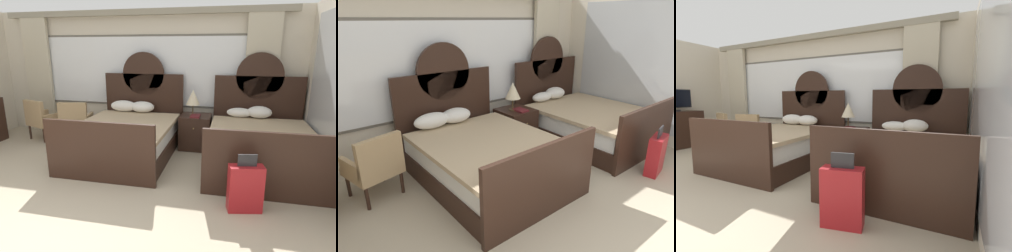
{
  "view_description": "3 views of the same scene",
  "coord_description": "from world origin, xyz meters",
  "views": [
    {
      "loc": [
        1.91,
        -1.79,
        1.93
      ],
      "look_at": [
        0.85,
        2.91,
        0.59
      ],
      "focal_mm": 30.3,
      "sensor_mm": 36.0,
      "label": 1
    },
    {
      "loc": [
        -2.03,
        -0.2,
        2.18
      ],
      "look_at": [
        0.67,
        3.11,
        0.61
      ],
      "focal_mm": 31.35,
      "sensor_mm": 36.0,
      "label": 2
    },
    {
      "loc": [
        3.06,
        -0.42,
        1.24
      ],
      "look_at": [
        1.33,
        3.12,
        0.75
      ],
      "focal_mm": 24.06,
      "sensor_mm": 36.0,
      "label": 3
    }
  ],
  "objects": [
    {
      "name": "armchair_by_window_left",
      "position": [
        -1.23,
        3.38,
        0.46
      ],
      "size": [
        0.69,
        0.69,
        0.87
      ],
      "color": "tan",
      "rests_on": "ground_plane"
    },
    {
      "name": "bed_near_window",
      "position": [
        0.09,
        2.89,
        0.37
      ],
      "size": [
        1.69,
        2.26,
        1.85
      ],
      "color": "black",
      "rests_on": "ground_plane"
    },
    {
      "name": "suitcase_on_floor",
      "position": [
        2.14,
        1.42,
        0.3
      ],
      "size": [
        0.44,
        0.25,
        0.73
      ],
      "color": "maroon",
      "rests_on": "ground_plane"
    },
    {
      "name": "nightstand_between_beds",
      "position": [
        1.26,
        3.55,
        0.33
      ],
      "size": [
        0.58,
        0.61,
        0.66
      ],
      "color": "black",
      "rests_on": "ground_plane"
    },
    {
      "name": "wall_back_window",
      "position": [
        0.0,
        4.12,
        1.41
      ],
      "size": [
        6.62,
        0.22,
        2.7
      ],
      "color": "beige",
      "rests_on": "ground_plane"
    },
    {
      "name": "bed_near_mirror",
      "position": [
        2.42,
        2.89,
        0.37
      ],
      "size": [
        1.69,
        2.26,
        1.85
      ],
      "color": "black",
      "rests_on": "ground_plane"
    },
    {
      "name": "table_lamp_on_nightstand",
      "position": [
        1.2,
        3.57,
        1.0
      ],
      "size": [
        0.27,
        0.27,
        0.5
      ],
      "color": "brown",
      "rests_on": "nightstand_between_beds"
    },
    {
      "name": "book_on_nightstand",
      "position": [
        1.26,
        3.44,
        0.67
      ],
      "size": [
        0.18,
        0.26,
        0.03
      ],
      "color": "maroon",
      "rests_on": "nightstand_between_beds"
    }
  ]
}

